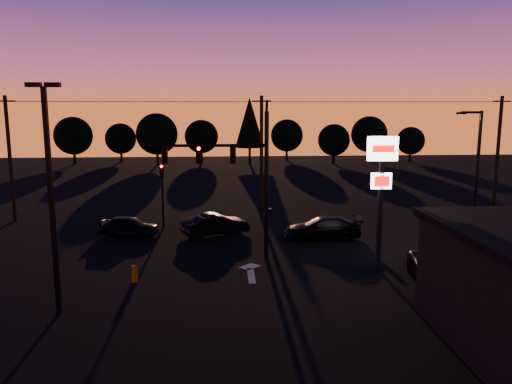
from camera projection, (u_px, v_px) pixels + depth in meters
ground at (242, 283)px, 23.58m from camera, size 120.00×120.00×0.00m
lane_arrow at (251, 271)px, 25.25m from camera, size 1.20×3.10×0.01m
traffic_signal_mast at (237, 169)px, 26.65m from camera, size 6.79×0.52×8.58m
secondary_signal at (162, 186)px, 34.05m from camera, size 0.30×0.31×4.35m
parking_lot_light at (50, 185)px, 19.24m from camera, size 1.25×0.30×9.14m
pylon_sign at (381, 175)px, 24.67m from camera, size 1.50×0.28×6.80m
streetlight at (476, 173)px, 29.13m from camera, size 1.55×0.35×8.00m
utility_pole_0 at (10, 158)px, 35.52m from camera, size 1.40×0.26×9.00m
utility_pole_1 at (261, 156)px, 36.69m from camera, size 1.40×0.26×9.00m
utility_pole_2 at (497, 155)px, 37.86m from camera, size 1.40×0.26×9.00m
power_wires at (262, 102)px, 36.01m from camera, size 36.00×1.22×0.07m
bollard at (135, 274)px, 23.65m from camera, size 0.27×0.27×0.81m
tree_0 at (73, 136)px, 70.61m from camera, size 5.36×5.36×6.74m
tree_1 at (121, 139)px, 74.05m from camera, size 4.54×4.54×5.71m
tree_2 at (157, 134)px, 69.37m from camera, size 5.77×5.78×7.26m
tree_3 at (201, 137)px, 73.80m from camera, size 4.95×4.95×6.22m
tree_4 at (250, 122)px, 70.93m from camera, size 4.18×4.18×9.50m
tree_5 at (287, 135)px, 76.61m from camera, size 4.95×4.95×6.22m
tree_6 at (334, 140)px, 71.16m from camera, size 4.54×4.54×5.71m
tree_7 at (369, 134)px, 74.39m from camera, size 5.36×5.36×6.74m
tree_8 at (411, 141)px, 73.96m from camera, size 4.12×4.12×5.19m
car_left at (129, 226)px, 32.05m from camera, size 4.05×2.34×1.29m
car_mid at (216, 224)px, 32.21m from camera, size 4.52×3.07×1.41m
car_right at (323, 228)px, 31.32m from camera, size 4.87×2.08×1.40m
suv_parked at (441, 272)px, 22.93m from camera, size 3.59×5.79×1.49m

